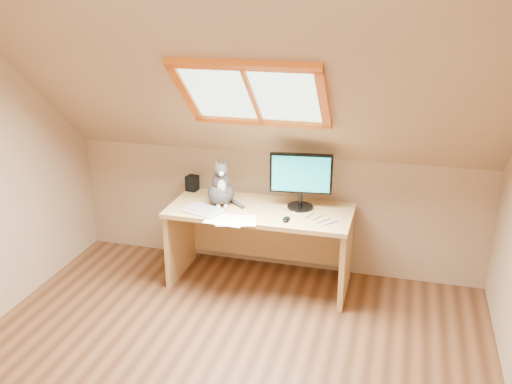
% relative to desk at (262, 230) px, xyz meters
% --- Properties ---
extents(room_shell, '(3.52, 3.52, 2.41)m').
position_rel_desk_xyz_m(room_shell, '(0.04, -1.54, 0.98)').
color(room_shell, tan).
rests_on(room_shell, ground).
extents(desk, '(1.44, 0.63, 0.66)m').
position_rel_desk_xyz_m(desk, '(0.00, 0.00, 0.00)').
color(desk, tan).
rests_on(desk, ground).
extents(monitor, '(0.48, 0.20, 0.45)m').
position_rel_desk_xyz_m(monitor, '(0.30, 0.03, 0.47)').
color(monitor, black).
rests_on(monitor, desk).
extents(cat, '(0.29, 0.31, 0.39)m').
position_rel_desk_xyz_m(cat, '(-0.32, -0.05, 0.35)').
color(cat, '#393432').
rests_on(cat, desk).
extents(desk_speaker, '(0.10, 0.10, 0.13)m').
position_rel_desk_xyz_m(desk_speaker, '(-0.66, 0.19, 0.28)').
color(desk_speaker, black).
rests_on(desk_speaker, desk).
extents(graphics_tablet, '(0.36, 0.30, 0.01)m').
position_rel_desk_xyz_m(graphics_tablet, '(-0.41, -0.23, 0.22)').
color(graphics_tablet, '#B2B2B7').
rests_on(graphics_tablet, desk).
extents(mouse, '(0.06, 0.10, 0.03)m').
position_rel_desk_xyz_m(mouse, '(0.25, -0.25, 0.22)').
color(mouse, black).
rests_on(mouse, desk).
extents(papers, '(0.33, 0.27, 0.00)m').
position_rel_desk_xyz_m(papers, '(-0.16, -0.32, 0.21)').
color(papers, white).
rests_on(papers, desk).
extents(cables, '(0.51, 0.26, 0.01)m').
position_rel_desk_xyz_m(cables, '(0.40, -0.18, 0.21)').
color(cables, silver).
rests_on(cables, desk).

